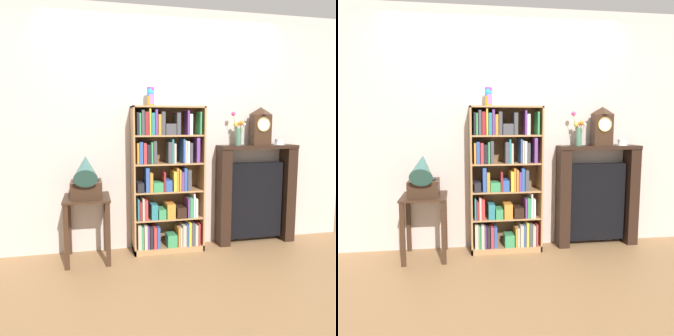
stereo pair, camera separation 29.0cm
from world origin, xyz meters
TOP-DOWN VIEW (x-y plane):
  - ground_plane at (0.00, 0.00)m, footprint 7.23×6.40m
  - wall_back at (0.10, 0.31)m, footprint 4.23×0.08m
  - bookshelf at (-0.02, 0.12)m, footprint 0.76×0.28m
  - cup_stack at (-0.18, 0.15)m, footprint 0.07×0.08m
  - side_table_left at (-0.85, 0.03)m, footprint 0.45×0.48m
  - gramophone at (-0.85, -0.03)m, footprint 0.30×0.49m
  - fireplace_mantel at (1.05, 0.17)m, footprint 0.92×0.23m
  - mantel_clock at (1.08, 0.15)m, footprint 0.21×0.15m
  - flower_vase at (0.81, 0.15)m, footprint 0.17×0.15m
  - teacup_with_saucer at (1.32, 0.16)m, footprint 0.14×0.13m

SIDE VIEW (x-z plane):
  - ground_plane at x=0.00m, z-range -0.02..0.00m
  - side_table_left at x=-0.85m, z-range 0.15..0.81m
  - fireplace_mantel at x=1.05m, z-range -0.01..1.13m
  - bookshelf at x=-0.02m, z-range -0.06..1.50m
  - gramophone at x=-0.85m, z-range 0.60..1.10m
  - teacup_with_saucer at x=1.32m, z-range 1.13..1.20m
  - flower_vase at x=0.81m, z-range 1.11..1.48m
  - wall_back at x=0.10m, z-range 0.00..2.60m
  - mantel_clock at x=1.08m, z-range 1.14..1.56m
  - cup_stack at x=-0.18m, z-range 1.56..1.75m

